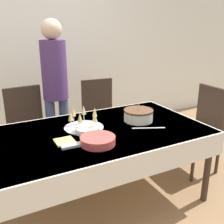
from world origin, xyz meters
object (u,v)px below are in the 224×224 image
(dining_chair_right_end, at_px, (203,126))
(plate_stack_main, at_px, (98,140))
(champagne_tray, at_px, (83,120))
(person_standing, at_px, (55,81))
(dining_chair_far_right, at_px, (100,115))
(dining_chair_far_left, at_px, (28,127))
(birthday_cake, at_px, (138,115))
(plate_stack_dessert, at_px, (87,130))

(dining_chair_right_end, distance_m, plate_stack_main, 1.44)
(dining_chair_right_end, height_order, champagne_tray, dining_chair_right_end)
(plate_stack_main, bearing_deg, person_standing, 89.94)
(dining_chair_far_right, height_order, person_standing, person_standing)
(dining_chair_far_left, relative_size, birthday_cake, 3.42)
(birthday_cake, xyz_separation_m, person_standing, (-0.57, 0.84, 0.24))
(plate_stack_main, bearing_deg, dining_chair_far_left, 107.20)
(dining_chair_far_left, bearing_deg, plate_stack_dessert, -67.19)
(plate_stack_dessert, bearing_deg, person_standing, 90.97)
(dining_chair_right_end, bearing_deg, birthday_cake, 176.59)
(champagne_tray, distance_m, plate_stack_dessert, 0.12)
(champagne_tray, height_order, person_standing, person_standing)
(birthday_cake, distance_m, champagne_tray, 0.55)
(dining_chair_right_end, height_order, birthday_cake, dining_chair_right_end)
(dining_chair_far_left, distance_m, person_standing, 0.59)
(dining_chair_far_left, distance_m, plate_stack_dessert, 0.95)
(plate_stack_main, bearing_deg, champagne_tray, 85.85)
(dining_chair_far_right, xyz_separation_m, plate_stack_dessert, (-0.53, -0.86, 0.21))
(dining_chair_right_end, relative_size, plate_stack_main, 3.49)
(dining_chair_far_left, height_order, person_standing, person_standing)
(plate_stack_dessert, relative_size, person_standing, 0.13)
(dining_chair_right_end, bearing_deg, dining_chair_far_left, 153.59)
(dining_chair_far_right, xyz_separation_m, champagne_tray, (-0.51, -0.74, 0.26))
(birthday_cake, bearing_deg, champagne_tray, 172.28)
(champagne_tray, bearing_deg, person_standing, 91.91)
(dining_chair_far_left, distance_m, birthday_cake, 1.25)
(champagne_tray, distance_m, person_standing, 0.80)
(dining_chair_right_end, distance_m, person_standing, 1.73)
(dining_chair_far_left, bearing_deg, plate_stack_main, -72.80)
(champagne_tray, height_order, plate_stack_main, champagne_tray)
(dining_chair_far_left, bearing_deg, champagne_tray, -63.50)
(person_standing, bearing_deg, dining_chair_far_left, -176.57)
(birthday_cake, height_order, person_standing, person_standing)
(plate_stack_main, relative_size, person_standing, 0.17)
(champagne_tray, distance_m, plate_stack_main, 0.37)
(person_standing, bearing_deg, champagne_tray, -88.09)
(dining_chair_far_right, relative_size, dining_chair_right_end, 1.00)
(dining_chair_far_right, distance_m, champagne_tray, 0.94)
(birthday_cake, xyz_separation_m, champagne_tray, (-0.54, 0.07, 0.02))
(dining_chair_far_right, bearing_deg, plate_stack_dessert, -121.50)
(dining_chair_right_end, height_order, person_standing, person_standing)
(champagne_tray, relative_size, plate_stack_dessert, 1.67)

